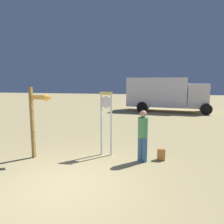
# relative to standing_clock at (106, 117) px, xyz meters

# --- Properties ---
(ground_plane) EXTENTS (80.00, 80.00, 0.00)m
(ground_plane) POSITION_rel_standing_clock_xyz_m (-0.54, -2.52, -1.39)
(ground_plane) COLOR tan
(standing_clock) EXTENTS (0.43, 0.11, 2.27)m
(standing_clock) POSITION_rel_standing_clock_xyz_m (0.00, 0.00, 0.00)
(standing_clock) COLOR white
(standing_clock) RESTS_ON ground_plane
(arrow_sign) EXTENTS (0.90, 0.29, 2.45)m
(arrow_sign) POSITION_rel_standing_clock_xyz_m (-2.13, -0.83, 0.22)
(arrow_sign) COLOR olive
(arrow_sign) RESTS_ON ground_plane
(person_near_clock) EXTENTS (0.33, 0.33, 1.71)m
(person_near_clock) POSITION_rel_standing_clock_xyz_m (1.32, -0.39, -0.43)
(person_near_clock) COLOR #3A6899
(person_near_clock) RESTS_ON ground_plane
(backpack) EXTENTS (0.26, 0.19, 0.39)m
(backpack) POSITION_rel_standing_clock_xyz_m (1.93, -0.12, -1.19)
(backpack) COLOR #CB8239
(backpack) RESTS_ON ground_plane
(box_truck_near) EXTENTS (7.21, 3.23, 2.97)m
(box_truck_near) POSITION_rel_standing_clock_xyz_m (2.40, 12.12, 0.25)
(box_truck_near) COLOR silver
(box_truck_near) RESTS_ON ground_plane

